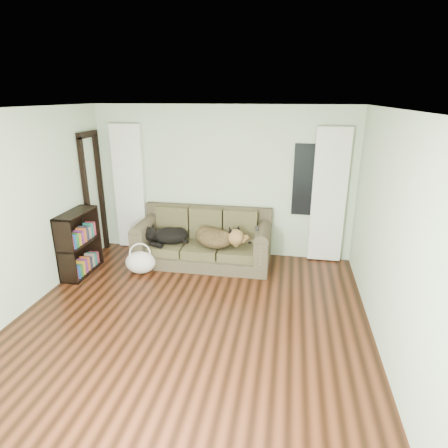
% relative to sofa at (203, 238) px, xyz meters
% --- Properties ---
extents(floor, '(5.00, 5.00, 0.00)m').
position_rel_sofa_xyz_m(floor, '(0.24, -1.98, -0.45)').
color(floor, black).
rests_on(floor, ground).
extents(ceiling, '(5.00, 5.00, 0.00)m').
position_rel_sofa_xyz_m(ceiling, '(0.24, -1.98, 2.15)').
color(ceiling, white).
rests_on(ceiling, ground).
extents(wall_back, '(4.50, 0.04, 2.60)m').
position_rel_sofa_xyz_m(wall_back, '(0.24, 0.52, 0.85)').
color(wall_back, '#B1C7A8').
rests_on(wall_back, ground).
extents(wall_left, '(0.04, 5.00, 2.60)m').
position_rel_sofa_xyz_m(wall_left, '(-2.01, -1.98, 0.85)').
color(wall_left, '#B1C7A8').
rests_on(wall_left, ground).
extents(wall_right, '(0.04, 5.00, 2.60)m').
position_rel_sofa_xyz_m(wall_right, '(2.49, -1.98, 0.85)').
color(wall_right, '#B1C7A8').
rests_on(wall_right, ground).
extents(curtain_left, '(0.55, 0.08, 2.25)m').
position_rel_sofa_xyz_m(curtain_left, '(-1.46, 0.44, 0.70)').
color(curtain_left, white).
rests_on(curtain_left, ground).
extents(curtain_right, '(0.55, 0.08, 2.25)m').
position_rel_sofa_xyz_m(curtain_right, '(2.04, 0.44, 0.70)').
color(curtain_right, white).
rests_on(curtain_right, ground).
extents(window_pane, '(0.50, 0.03, 1.20)m').
position_rel_sofa_xyz_m(window_pane, '(1.69, 0.50, 0.95)').
color(window_pane, black).
rests_on(window_pane, wall_back).
extents(door_casing, '(0.07, 0.60, 2.10)m').
position_rel_sofa_xyz_m(door_casing, '(-1.96, 0.07, 0.60)').
color(door_casing, black).
rests_on(door_casing, ground).
extents(sofa, '(2.26, 0.97, 0.92)m').
position_rel_sofa_xyz_m(sofa, '(0.00, 0.00, 0.00)').
color(sofa, '#43392E').
rests_on(sofa, floor).
extents(dog_black_lab, '(0.64, 0.45, 0.26)m').
position_rel_sofa_xyz_m(dog_black_lab, '(-0.60, -0.08, 0.03)').
color(dog_black_lab, black).
rests_on(dog_black_lab, sofa).
extents(dog_shepherd, '(0.91, 0.86, 0.33)m').
position_rel_sofa_xyz_m(dog_shepherd, '(0.24, -0.09, 0.04)').
color(dog_shepherd, black).
rests_on(dog_shepherd, sofa).
extents(tv_remote, '(0.07, 0.18, 0.02)m').
position_rel_sofa_xyz_m(tv_remote, '(0.92, -0.15, 0.28)').
color(tv_remote, black).
rests_on(tv_remote, sofa).
extents(tote_bag, '(0.52, 0.41, 0.36)m').
position_rel_sofa_xyz_m(tote_bag, '(-0.91, -0.57, -0.29)').
color(tote_bag, silver).
rests_on(tote_bag, floor).
extents(bookshelf, '(0.33, 0.83, 1.03)m').
position_rel_sofa_xyz_m(bookshelf, '(-1.85, -0.73, 0.05)').
color(bookshelf, black).
rests_on(bookshelf, floor).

